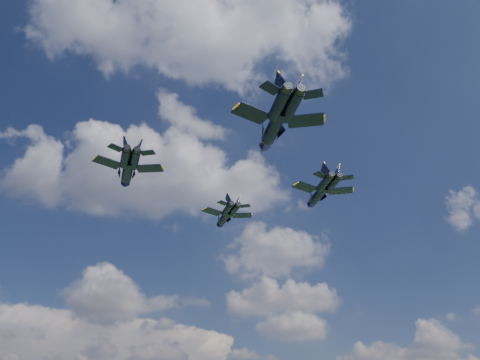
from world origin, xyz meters
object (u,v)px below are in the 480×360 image
jet_left (127,172)px  jet_lead (225,217)px  jet_slot (273,128)px  jet_right (318,194)px

jet_left → jet_lead: bearing=37.5°
jet_slot → jet_lead: bearing=91.4°
jet_lead → jet_slot: jet_slot is taller
jet_left → jet_slot: 25.67m
jet_lead → jet_right: (16.95, -12.25, -0.27)m
jet_lead → jet_left: 26.46m
jet_right → jet_left: bearing=-174.8°
jet_lead → jet_left: bearing=-142.8°
jet_slot → jet_left: bearing=142.8°
jet_lead → jet_right: size_ratio=0.92×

